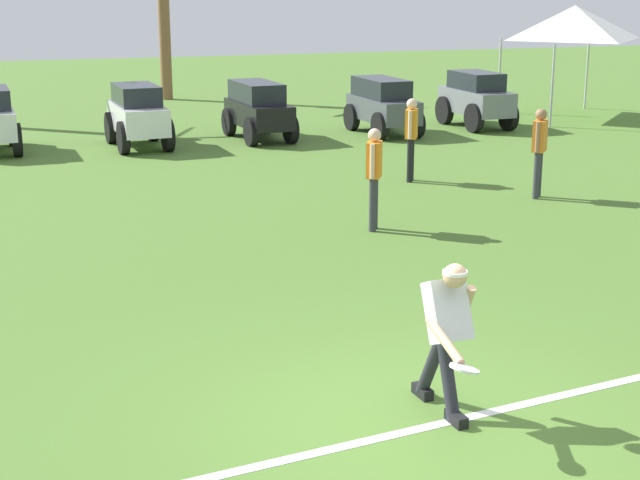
# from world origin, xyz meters

# --- Properties ---
(ground_plane) EXTENTS (80.00, 80.00, 0.00)m
(ground_plane) POSITION_xyz_m (0.00, 0.00, 0.00)
(ground_plane) COLOR #4B722C
(field_line_paint) EXTENTS (21.84, 3.37, 0.01)m
(field_line_paint) POSITION_xyz_m (0.00, -0.16, 0.00)
(field_line_paint) COLOR white
(field_line_paint) RESTS_ON ground_plane
(frisbee_thrower) EXTENTS (0.47, 1.12, 1.42)m
(frisbee_thrower) POSITION_xyz_m (0.35, 0.06, 0.80)
(frisbee_thrower) COLOR #23232D
(frisbee_thrower) RESTS_ON ground_plane
(frisbee_in_flight) EXTENTS (0.29, 0.30, 0.09)m
(frisbee_in_flight) POSITION_xyz_m (0.20, -0.61, 0.71)
(frisbee_in_flight) COLOR white
(teammate_near_sideline) EXTENTS (0.34, 0.47, 1.56)m
(teammate_near_sideline) POSITION_xyz_m (2.08, 6.33, 0.94)
(teammate_near_sideline) COLOR #33333D
(teammate_near_sideline) RESTS_ON ground_plane
(teammate_midfield) EXTENTS (0.34, 0.46, 1.56)m
(teammate_midfield) POSITION_xyz_m (4.06, 9.55, 0.94)
(teammate_midfield) COLOR black
(teammate_midfield) RESTS_ON ground_plane
(teammate_deep) EXTENTS (0.38, 0.42, 1.56)m
(teammate_deep) POSITION_xyz_m (5.61, 7.55, 0.94)
(teammate_deep) COLOR #33333D
(teammate_deep) RESTS_ON ground_plane
(parked_car_slot_d) EXTENTS (1.30, 2.41, 1.40)m
(parked_car_slot_d) POSITION_xyz_m (-0.29, 14.95, 0.74)
(parked_car_slot_d) COLOR silver
(parked_car_slot_d) RESTS_ON ground_plane
(parked_car_slot_e) EXTENTS (1.33, 2.47, 1.34)m
(parked_car_slot_e) POSITION_xyz_m (2.57, 15.22, 0.72)
(parked_car_slot_e) COLOR black
(parked_car_slot_e) RESTS_ON ground_plane
(parked_car_slot_f) EXTENTS (1.28, 2.45, 1.34)m
(parked_car_slot_f) POSITION_xyz_m (5.67, 15.09, 0.72)
(parked_car_slot_f) COLOR #474C51
(parked_car_slot_f) RESTS_ON ground_plane
(parked_car_slot_g) EXTENTS (1.27, 2.40, 1.40)m
(parked_car_slot_g) POSITION_xyz_m (8.33, 15.36, 0.74)
(parked_car_slot_g) COLOR slate
(parked_car_slot_g) RESTS_ON ground_plane
(event_tent) EXTENTS (2.96, 2.96, 2.99)m
(event_tent) POSITION_xyz_m (11.59, 16.22, 2.54)
(event_tent) COLOR #B2B5BA
(event_tent) RESTS_ON ground_plane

